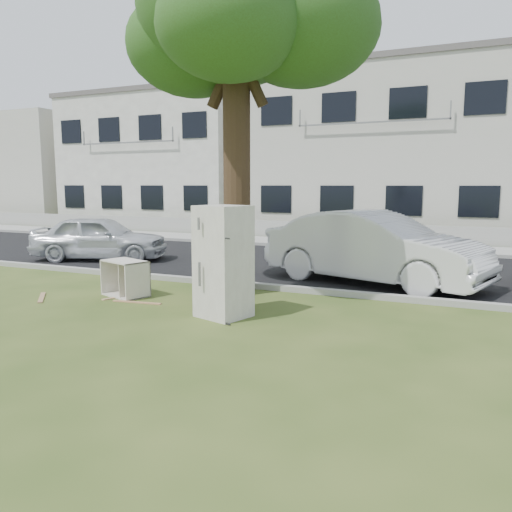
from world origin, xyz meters
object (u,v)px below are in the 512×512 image
at_px(fridge, 223,262).
at_px(cabinet, 125,278).
at_px(car_center, 374,248).
at_px(car_left, 100,238).

xyz_separation_m(fridge, cabinet, (-2.56, 0.62, -0.58)).
distance_m(fridge, cabinet, 2.70).
bearing_deg(cabinet, fridge, 5.95).
distance_m(car_center, car_left, 8.16).
relative_size(car_center, car_left, 1.28).
bearing_deg(fridge, cabinet, -176.10).
height_order(cabinet, car_left, car_left).
relative_size(cabinet, car_center, 0.19).
distance_m(cabinet, car_center, 5.47).
bearing_deg(car_left, car_center, -112.89).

